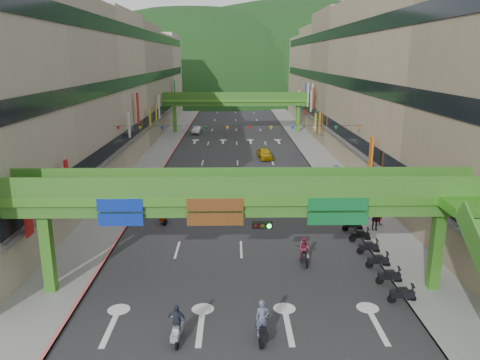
% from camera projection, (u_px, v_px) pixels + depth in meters
% --- Properties ---
extents(ground, '(320.00, 320.00, 0.00)m').
position_uv_depth(ground, '(246.00, 355.00, 21.27)').
color(ground, black).
rests_on(ground, ground).
extents(road_slab, '(18.00, 140.00, 0.02)m').
position_uv_depth(road_slab, '(237.00, 148.00, 69.62)').
color(road_slab, '#28282B').
rests_on(road_slab, ground).
extents(sidewalk_left, '(4.00, 140.00, 0.15)m').
position_uv_depth(sidewalk_left, '(163.00, 148.00, 69.45)').
color(sidewalk_left, gray).
rests_on(sidewalk_left, ground).
extents(sidewalk_right, '(4.00, 140.00, 0.15)m').
position_uv_depth(sidewalk_right, '(311.00, 147.00, 69.75)').
color(sidewalk_right, gray).
rests_on(sidewalk_right, ground).
extents(curb_left, '(0.20, 140.00, 0.18)m').
position_uv_depth(curb_left, '(176.00, 148.00, 69.47)').
color(curb_left, '#CC5959').
rests_on(curb_left, ground).
extents(curb_right, '(0.20, 140.00, 0.18)m').
position_uv_depth(curb_right, '(298.00, 147.00, 69.72)').
color(curb_right, gray).
rests_on(curb_right, ground).
extents(building_row_left, '(12.80, 95.00, 19.00)m').
position_uv_depth(building_row_left, '(105.00, 84.00, 66.96)').
color(building_row_left, '#9E937F').
rests_on(building_row_left, ground).
extents(building_row_right, '(12.80, 95.00, 19.00)m').
position_uv_depth(building_row_right, '(368.00, 83.00, 67.47)').
color(building_row_right, gray).
rests_on(building_row_right, ground).
extents(overpass_near, '(28.00, 12.27, 7.10)m').
position_uv_depth(overpass_near, '(261.00, 209.00, 25.16)').
color(overpass_near, '#4C9E2D').
rests_on(overpass_near, ground).
extents(overpass_far, '(28.00, 2.20, 7.10)m').
position_uv_depth(overpass_far, '(236.00, 102.00, 82.75)').
color(overpass_far, '#4C9E2D').
rests_on(overpass_far, ground).
extents(hill_left, '(168.00, 140.00, 112.00)m').
position_uv_depth(hill_left, '(195.00, 93.00, 175.79)').
color(hill_left, '#1C4419').
rests_on(hill_left, ground).
extents(hill_right, '(208.00, 176.00, 128.00)m').
position_uv_depth(hill_right, '(294.00, 90.00, 195.67)').
color(hill_right, '#1C4419').
rests_on(hill_right, ground).
extents(bunting_string, '(26.00, 0.36, 0.47)m').
position_uv_depth(bunting_string, '(238.00, 128.00, 48.76)').
color(bunting_string, black).
rests_on(bunting_string, ground).
extents(scooter_rider_near, '(0.73, 1.59, 2.15)m').
position_uv_depth(scooter_rider_near, '(262.00, 323.00, 21.99)').
color(scooter_rider_near, black).
rests_on(scooter_rider_near, ground).
extents(scooter_rider_mid, '(0.83, 1.58, 1.85)m').
position_uv_depth(scooter_rider_mid, '(304.00, 251.00, 30.30)').
color(scooter_rider_mid, black).
rests_on(scooter_rider_mid, ground).
extents(scooter_rider_left, '(0.99, 1.60, 1.98)m').
position_uv_depth(scooter_rider_left, '(177.00, 324.00, 21.94)').
color(scooter_rider_left, gray).
rests_on(scooter_rider_left, ground).
extents(scooter_rider_far, '(0.95, 1.58, 2.08)m').
position_uv_depth(scooter_rider_far, '(164.00, 211.00, 37.88)').
color(scooter_rider_far, '#811E00').
rests_on(scooter_rider_far, ground).
extents(parked_scooter_row, '(1.60, 11.55, 1.08)m').
position_uv_depth(parked_scooter_row, '(373.00, 254.00, 30.92)').
color(parked_scooter_row, black).
rests_on(parked_scooter_row, ground).
extents(car_silver, '(1.80, 4.20, 1.35)m').
position_uv_depth(car_silver, '(197.00, 130.00, 82.73)').
color(car_silver, '#AEACB5').
rests_on(car_silver, ground).
extents(car_yellow, '(2.17, 4.38, 1.44)m').
position_uv_depth(car_yellow, '(265.00, 154.00, 62.08)').
color(car_yellow, '#BF960C').
rests_on(car_yellow, ground).
extents(pedestrian_red, '(0.91, 0.86, 1.49)m').
position_uv_depth(pedestrian_red, '(380.00, 218.00, 37.16)').
color(pedestrian_red, '#A2101C').
rests_on(pedestrian_red, ground).
extents(pedestrian_dark, '(1.08, 0.59, 1.74)m').
position_uv_depth(pedestrian_dark, '(375.00, 221.00, 36.14)').
color(pedestrian_dark, black).
rests_on(pedestrian_dark, ground).
extents(pedestrian_blue, '(0.78, 0.52, 1.63)m').
position_uv_depth(pedestrian_blue, '(336.00, 173.00, 51.13)').
color(pedestrian_blue, '#2E4056').
rests_on(pedestrian_blue, ground).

